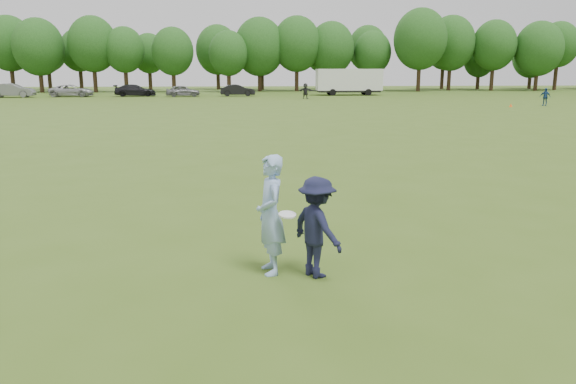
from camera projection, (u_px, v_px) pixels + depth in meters
name	position (u px, v px, depth m)	size (l,w,h in m)	color
ground	(256.00, 274.00, 8.82)	(200.00, 200.00, 0.00)	#3D5818
thrower	(271.00, 215.00, 8.69)	(0.68, 0.45, 1.88)	#8DACDA
defender	(317.00, 227.00, 8.58)	(1.01, 0.58, 1.57)	#171933
player_far_b	(545.00, 97.00, 49.34)	(0.90, 0.38, 1.54)	navy
player_far_d	(305.00, 91.00, 60.75)	(1.56, 0.50, 1.69)	#262626
car_b	(12.00, 90.00, 63.87)	(1.67, 4.79, 1.58)	slate
car_c	(72.00, 91.00, 65.48)	(2.30, 4.99, 1.39)	#9E9DA2
car_d	(135.00, 90.00, 66.38)	(1.95, 4.80, 1.39)	black
car_e	(183.00, 91.00, 65.53)	(1.59, 3.95, 1.35)	slate
car_f	(238.00, 90.00, 67.09)	(1.45, 4.14, 1.37)	black
field_cone	(511.00, 105.00, 47.85)	(0.28, 0.28, 0.30)	#F2500C
disc_in_play	(287.00, 215.00, 8.44)	(0.33, 0.33, 0.08)	white
cargo_trailer	(349.00, 81.00, 69.22)	(9.00, 2.75, 3.20)	silver
treeline	(259.00, 48.00, 82.55)	(130.35, 18.39, 11.74)	#332114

